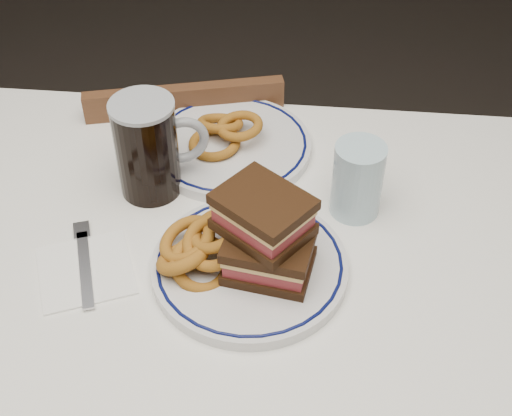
# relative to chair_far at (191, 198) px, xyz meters

# --- Properties ---
(dining_table) EXTENTS (1.27, 0.87, 0.75)m
(dining_table) POSITION_rel_chair_far_xyz_m (0.03, -0.49, 0.21)
(dining_table) COLOR white
(dining_table) RESTS_ON floor
(chair_far) EXTENTS (0.45, 0.45, 0.80)m
(chair_far) POSITION_rel_chair_far_xyz_m (0.00, 0.00, 0.00)
(chair_far) COLOR #402414
(chair_far) RESTS_ON floor
(main_plate) EXTENTS (0.29, 0.29, 0.02)m
(main_plate) POSITION_rel_chair_far_xyz_m (0.19, -0.49, 0.32)
(main_plate) COLOR silver
(main_plate) RESTS_ON dining_table
(reuben_sandwich) EXTENTS (0.16, 0.15, 0.13)m
(reuben_sandwich) POSITION_rel_chair_far_xyz_m (0.21, -0.49, 0.39)
(reuben_sandwich) COLOR black
(reuben_sandwich) RESTS_ON main_plate
(onion_rings_main) EXTENTS (0.14, 0.12, 0.10)m
(onion_rings_main) POSITION_rel_chair_far_xyz_m (0.12, -0.49, 0.36)
(onion_rings_main) COLOR maroon
(onion_rings_main) RESTS_ON main_plate
(ketchup_ramekin) EXTENTS (0.06, 0.06, 0.03)m
(ketchup_ramekin) POSITION_rel_chair_far_xyz_m (0.16, -0.39, 0.35)
(ketchup_ramekin) COLOR silver
(ketchup_ramekin) RESTS_ON main_plate
(beer_mug) EXTENTS (0.15, 0.10, 0.17)m
(beer_mug) POSITION_rel_chair_far_xyz_m (0.01, -0.32, 0.40)
(beer_mug) COLOR black
(beer_mug) RESTS_ON dining_table
(water_glass) EXTENTS (0.08, 0.08, 0.13)m
(water_glass) POSITION_rel_chair_far_xyz_m (0.34, -0.34, 0.38)
(water_glass) COLOR #A6C7D7
(water_glass) RESTS_ON dining_table
(far_plate) EXTENTS (0.28, 0.28, 0.02)m
(far_plate) POSITION_rel_chair_far_xyz_m (0.13, -0.21, 0.32)
(far_plate) COLOR silver
(far_plate) RESTS_ON dining_table
(onion_rings_far) EXTENTS (0.13, 0.13, 0.05)m
(onion_rings_far) POSITION_rel_chair_far_xyz_m (0.11, -0.20, 0.35)
(onion_rings_far) COLOR maroon
(onion_rings_far) RESTS_ON far_plate
(napkin_fork) EXTENTS (0.18, 0.19, 0.01)m
(napkin_fork) POSITION_rel_chair_far_xyz_m (-0.05, -0.51, 0.31)
(napkin_fork) COLOR white
(napkin_fork) RESTS_ON dining_table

